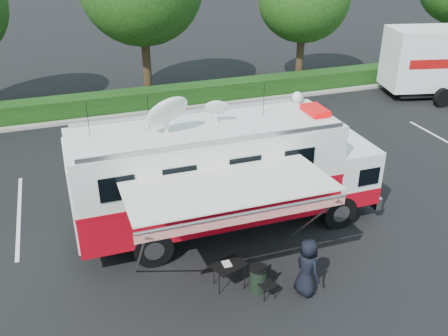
# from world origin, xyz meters

# --- Properties ---
(ground_plane) EXTENTS (120.00, 120.00, 0.00)m
(ground_plane) POSITION_xyz_m (0.00, 0.00, 0.00)
(ground_plane) COLOR black
(ground_plane) RESTS_ON ground
(back_border) EXTENTS (60.00, 6.14, 8.87)m
(back_border) POSITION_xyz_m (1.14, 12.90, 5.00)
(back_border) COLOR #9E998E
(back_border) RESTS_ON ground_plane
(stall_lines) EXTENTS (24.12, 5.50, 0.01)m
(stall_lines) POSITION_xyz_m (-0.50, 3.00, 0.00)
(stall_lines) COLOR silver
(stall_lines) RESTS_ON ground_plane
(command_truck) EXTENTS (9.55, 2.63, 4.59)m
(command_truck) POSITION_xyz_m (-0.08, -0.00, 1.96)
(command_truck) COLOR black
(command_truck) RESTS_ON ground_plane
(awning) EXTENTS (5.21, 2.69, 3.15)m
(awning) POSITION_xyz_m (-0.94, -2.73, 2.95)
(awning) COLOR silver
(awning) RESTS_ON ground_plane
(person) EXTENTS (0.70, 0.92, 1.68)m
(person) POSITION_xyz_m (0.87, -3.67, 0.00)
(person) COLOR black
(person) RESTS_ON ground_plane
(folding_table) EXTENTS (1.02, 0.86, 0.74)m
(folding_table) POSITION_xyz_m (-0.98, -2.76, 0.69)
(folding_table) COLOR black
(folding_table) RESTS_ON ground_plane
(folding_chair) EXTENTS (0.50, 0.53, 0.83)m
(folding_chair) POSITION_xyz_m (-0.15, -3.39, 0.48)
(folding_chair) COLOR black
(folding_chair) RESTS_ON ground_plane
(trash_bin) EXTENTS (0.50, 0.50, 0.76)m
(trash_bin) POSITION_xyz_m (-0.30, -3.16, 0.38)
(trash_bin) COLOR black
(trash_bin) RESTS_ON ground_plane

